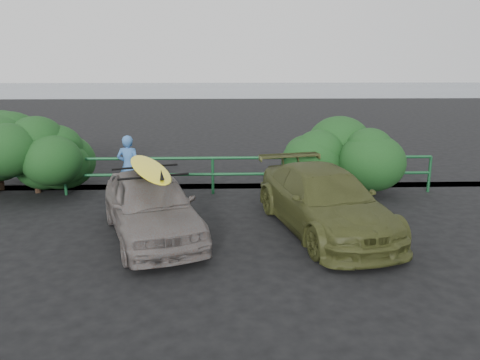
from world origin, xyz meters
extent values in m
plane|color=black|center=(0.00, 0.00, 0.00)|extent=(80.00, 80.00, 0.00)
plane|color=slate|center=(0.00, 60.00, 0.00)|extent=(200.00, 200.00, 0.00)
imported|color=#69615E|center=(-0.18, 1.77, 0.68)|extent=(2.85, 4.31, 1.36)
imported|color=#40451E|center=(3.44, 2.04, 0.66)|extent=(2.82, 4.85, 1.32)
imported|color=#3A6BB0|center=(-1.22, 4.78, 0.83)|extent=(0.64, 0.45, 1.67)
ellipsoid|color=yellow|center=(-0.18, 1.77, 1.45)|extent=(1.53, 2.93, 0.09)
camera|label=1|loc=(1.34, -7.41, 3.51)|focal=35.00mm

